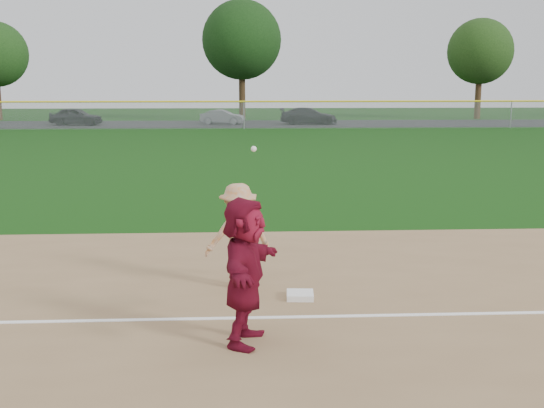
{
  "coord_description": "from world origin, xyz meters",
  "views": [
    {
      "loc": [
        -0.63,
        -10.31,
        3.43
      ],
      "look_at": [
        0.0,
        1.5,
        1.3
      ],
      "focal_mm": 45.0,
      "sensor_mm": 36.0,
      "label": 1
    }
  ],
  "objects_px": {
    "car_left": "(76,116)",
    "car_right": "(309,116)",
    "base_runner": "(245,271)",
    "first_base": "(300,295)",
    "car_mid": "(223,117)"
  },
  "relations": [
    {
      "from": "first_base",
      "to": "base_runner",
      "type": "distance_m",
      "value": 2.24
    },
    {
      "from": "first_base",
      "to": "car_right",
      "type": "xyz_separation_m",
      "value": [
        4.94,
        45.03,
        0.61
      ]
    },
    {
      "from": "car_left",
      "to": "car_right",
      "type": "relative_size",
      "value": 0.88
    },
    {
      "from": "first_base",
      "to": "car_right",
      "type": "distance_m",
      "value": 45.31
    },
    {
      "from": "base_runner",
      "to": "car_left",
      "type": "distance_m",
      "value": 48.42
    },
    {
      "from": "car_mid",
      "to": "car_right",
      "type": "relative_size",
      "value": 0.77
    },
    {
      "from": "first_base",
      "to": "base_runner",
      "type": "height_order",
      "value": "base_runner"
    },
    {
      "from": "car_left",
      "to": "car_right",
      "type": "height_order",
      "value": "car_left"
    },
    {
      "from": "base_runner",
      "to": "first_base",
      "type": "bearing_deg",
      "value": -12.92
    },
    {
      "from": "base_runner",
      "to": "car_left",
      "type": "height_order",
      "value": "base_runner"
    },
    {
      "from": "car_left",
      "to": "first_base",
      "type": "bearing_deg",
      "value": -153.44
    },
    {
      "from": "base_runner",
      "to": "car_right",
      "type": "xyz_separation_m",
      "value": [
        5.84,
        46.86,
        -0.32
      ]
    },
    {
      "from": "car_mid",
      "to": "car_left",
      "type": "bearing_deg",
      "value": 104.43
    },
    {
      "from": "base_runner",
      "to": "car_right",
      "type": "distance_m",
      "value": 47.23
    },
    {
      "from": "first_base",
      "to": "base_runner",
      "type": "xyz_separation_m",
      "value": [
        -0.9,
        -1.83,
        0.93
      ]
    }
  ]
}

